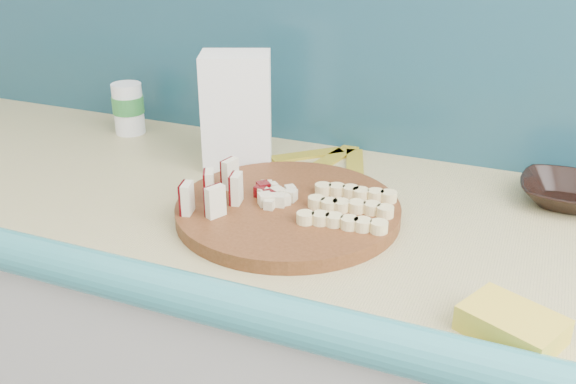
# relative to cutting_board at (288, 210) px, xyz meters

# --- Properties ---
(backsplash) EXTENTS (2.20, 0.02, 0.50)m
(backsplash) POSITION_rel_cutting_board_xyz_m (-0.19, 0.34, 0.24)
(backsplash) COLOR teal
(backsplash) RESTS_ON kitchen_counter
(cutting_board) EXTENTS (0.39, 0.39, 0.02)m
(cutting_board) POSITION_rel_cutting_board_xyz_m (0.00, 0.00, 0.00)
(cutting_board) COLOR #47250F
(cutting_board) RESTS_ON kitchen_counter
(apple_wedges) EXTENTS (0.07, 0.14, 0.05)m
(apple_wedges) POSITION_rel_cutting_board_xyz_m (-0.10, -0.04, 0.04)
(apple_wedges) COLOR beige
(apple_wedges) RESTS_ON cutting_board
(apple_chunks) EXTENTS (0.06, 0.06, 0.02)m
(apple_chunks) POSITION_rel_cutting_board_xyz_m (-0.02, -0.00, 0.02)
(apple_chunks) COLOR #EEE6BE
(apple_chunks) RESTS_ON cutting_board
(banana_slices) EXTENTS (0.14, 0.14, 0.02)m
(banana_slices) POSITION_rel_cutting_board_xyz_m (0.10, 0.01, 0.02)
(banana_slices) COLOR #F5DF95
(banana_slices) RESTS_ON cutting_board
(brown_bowl) EXTENTS (0.15, 0.15, 0.04)m
(brown_bowl) POSITION_rel_cutting_board_xyz_m (0.40, 0.22, 0.01)
(brown_bowl) COLOR black
(brown_bowl) RESTS_ON kitchen_counter
(flour_bag) EXTENTS (0.15, 0.13, 0.21)m
(flour_bag) POSITION_rel_cutting_board_xyz_m (-0.17, 0.16, 0.09)
(flour_bag) COLOR white
(flour_bag) RESTS_ON kitchen_counter
(canister) EXTENTS (0.07, 0.07, 0.11)m
(canister) POSITION_rel_cutting_board_xyz_m (-0.46, 0.23, 0.04)
(canister) COLOR white
(canister) RESTS_ON kitchen_counter
(sponge) EXTENTS (0.13, 0.11, 0.03)m
(sponge) POSITION_rel_cutting_board_xyz_m (0.35, -0.18, 0.01)
(sponge) COLOR yellow
(sponge) RESTS_ON kitchen_counter
(banana_peel) EXTENTS (0.20, 0.17, 0.01)m
(banana_peel) POSITION_rel_cutting_board_xyz_m (-0.01, 0.25, -0.01)
(banana_peel) COLOR gold
(banana_peel) RESTS_ON kitchen_counter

